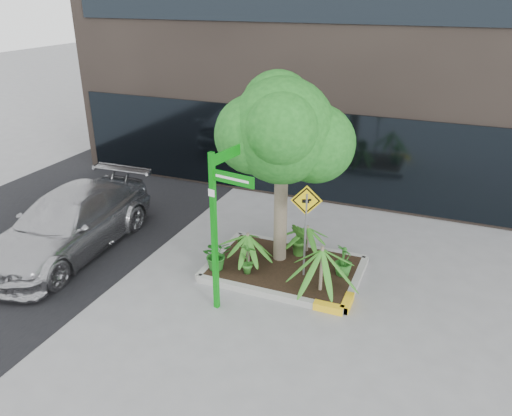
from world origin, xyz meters
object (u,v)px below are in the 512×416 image
at_px(street_sign_post, 218,216).
at_px(cattle_sign, 306,216).
at_px(tree, 283,131).
at_px(parked_car, 69,223).

height_order(street_sign_post, cattle_sign, street_sign_post).
relative_size(tree, parked_car, 0.87).
height_order(parked_car, cattle_sign, cattle_sign).
distance_m(tree, cattle_sign, 1.83).
distance_m(tree, street_sign_post, 2.41).
bearing_deg(street_sign_post, tree, 86.25).
height_order(tree, parked_car, tree).
distance_m(street_sign_post, cattle_sign, 1.99).
relative_size(street_sign_post, cattle_sign, 1.54).
bearing_deg(street_sign_post, cattle_sign, 60.27).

